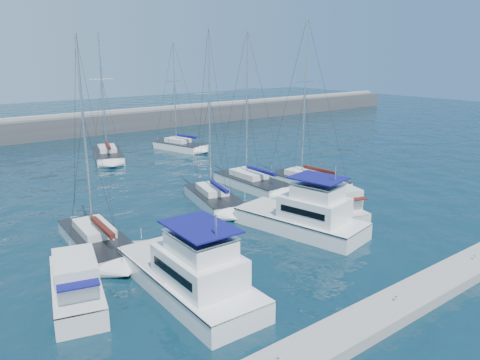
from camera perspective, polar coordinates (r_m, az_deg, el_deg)
ground at (r=32.37m, az=1.96°, el=-7.81°), size 220.00×220.00×0.00m
breakwater at (r=78.12m, az=-23.30°, el=5.44°), size 160.00×6.00×4.45m
dock at (r=25.66m, az=18.39°, el=-14.42°), size 40.00×2.20×0.60m
dock_cleat_centre at (r=25.46m, az=18.47°, el=-13.58°), size 0.16×0.16×0.25m
dock_cleat_near_stbd at (r=31.91m, az=26.66°, el=-8.46°), size 0.16×0.16×0.25m
motor_yacht_port_outer at (r=26.31m, az=-19.30°, el=-12.14°), size 4.22×7.63×3.20m
motor_yacht_port_inner at (r=25.68m, az=-5.92°, el=-11.53°), size 4.01×10.66×4.69m
motor_yacht_stbd_inner at (r=34.38m, az=7.96°, el=-4.51°), size 5.64×10.17×4.69m
motor_yacht_stbd_outer at (r=37.28m, az=11.83°, el=-3.43°), size 3.79×6.11×3.20m
sailboat_mid_b at (r=32.99m, az=-17.03°, el=-7.08°), size 3.66×8.91×14.20m
sailboat_mid_c at (r=40.40m, az=-3.20°, el=-2.27°), size 4.74×8.25×15.08m
sailboat_mid_d at (r=45.47m, az=1.43°, el=-0.27°), size 3.20×8.69×15.10m
sailboat_mid_e at (r=46.12m, az=8.26°, el=-0.17°), size 3.87×8.42×16.20m
sailboat_back_b at (r=59.94m, az=-15.81°, el=2.96°), size 5.56×9.06×15.45m
sailboat_back_c at (r=63.92m, az=-7.30°, el=4.16°), size 4.94×7.92×14.53m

